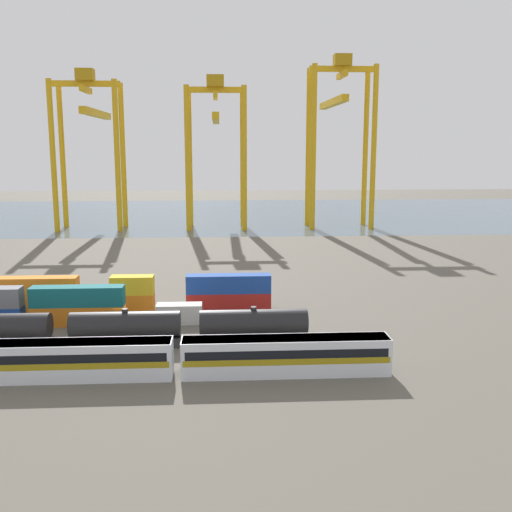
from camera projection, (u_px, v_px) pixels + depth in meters
The scene contains 16 objects.
ground_plane at pixel (156, 265), 117.88m from camera, with size 420.00×420.00×0.00m, color #5B564C.
harbour_water at pixel (184, 214), 208.38m from camera, with size 400.00×110.00×0.01m, color #475B6B.
passenger_train at pixel (66, 359), 59.64m from camera, with size 66.08×3.14×3.90m.
freight_tank_row at pixel (60, 329), 69.26m from camera, with size 58.16×3.04×4.50m.
shipping_container_4 at pixel (79, 315), 78.13m from camera, with size 12.10×2.44×2.60m, color orange.
shipping_container_5 at pixel (77, 296), 77.66m from camera, with size 12.10×2.44×2.60m, color #146066.
shipping_container_6 at pixel (179, 314), 78.91m from camera, with size 6.04×2.44×2.60m, color silver.
shipping_container_8 at pixel (35, 304), 83.64m from camera, with size 12.10×2.44×2.60m, color orange.
shipping_container_9 at pixel (34, 286), 83.18m from camera, with size 12.10×2.44×2.60m, color orange.
shipping_container_10 at pixel (133, 303), 84.45m from camera, with size 6.04×2.44×2.60m, color orange.
shipping_container_11 at pixel (132, 285), 83.98m from camera, with size 6.04×2.44×2.60m, color gold.
shipping_container_12 at pixel (229, 301), 85.25m from camera, with size 12.10×2.44×2.60m, color #AD211C.
shipping_container_13 at pixel (229, 284), 84.78m from camera, with size 12.10×2.44×2.60m, color #1C4299.
gantry_crane_west at pixel (90, 132), 168.90m from camera, with size 18.96×37.41×44.50m.
gantry_crane_central at pixel (216, 136), 171.00m from camera, with size 17.26×36.43×43.06m.
gantry_crane_east at pixel (339, 124), 172.50m from camera, with size 18.73×37.36×48.96m.
Camera 1 is at (13.01, -76.60, 23.08)m, focal length 41.56 mm.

